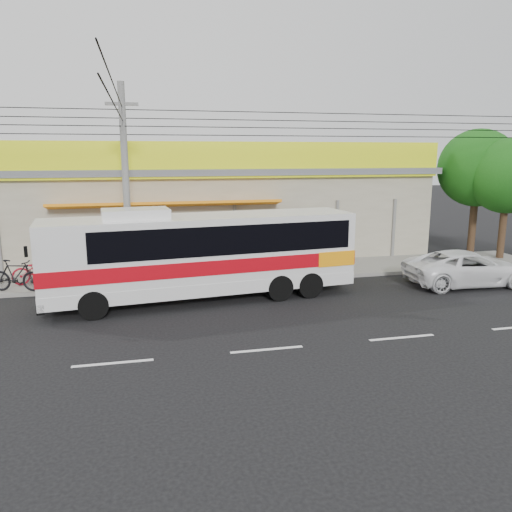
% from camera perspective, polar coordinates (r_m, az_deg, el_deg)
% --- Properties ---
extents(ground, '(120.00, 120.00, 0.00)m').
position_cam_1_polar(ground, '(15.95, -0.96, -7.33)').
color(ground, black).
rests_on(ground, ground).
extents(sidewalk, '(30.00, 3.20, 0.15)m').
position_cam_1_polar(sidewalk, '(21.61, -4.26, -2.07)').
color(sidewalk, slate).
rests_on(sidewalk, ground).
extents(lane_markings, '(50.00, 0.12, 0.01)m').
position_cam_1_polar(lane_markings, '(13.67, 1.24, -10.66)').
color(lane_markings, silver).
rests_on(lane_markings, ground).
extents(storefront_building, '(22.60, 9.20, 5.70)m').
position_cam_1_polar(storefront_building, '(26.64, -6.16, 5.36)').
color(storefront_building, gray).
rests_on(storefront_building, ground).
extents(coach_bus, '(11.14, 3.48, 3.37)m').
position_cam_1_polar(coach_bus, '(17.84, -5.55, 0.66)').
color(coach_bus, silver).
rests_on(coach_bus, ground).
extents(motorbike_red, '(2.17, 1.39, 1.07)m').
position_cam_1_polar(motorbike_red, '(21.49, -23.53, -1.42)').
color(motorbike_red, maroon).
rests_on(motorbike_red, sidewalk).
extents(motorbike_dark, '(2.08, 1.10, 1.20)m').
position_cam_1_polar(motorbike_dark, '(20.50, -25.73, -2.03)').
color(motorbike_dark, black).
rests_on(motorbike_dark, sidewalk).
extents(white_car, '(5.07, 2.50, 1.39)m').
position_cam_1_polar(white_car, '(21.66, 23.04, -1.27)').
color(white_car, white).
rests_on(white_car, ground).
extents(utility_pole, '(34.00, 14.00, 7.67)m').
position_cam_1_polar(utility_pole, '(19.00, -15.00, 14.71)').
color(utility_pole, slate).
rests_on(utility_pole, ground).
extents(tree_near, '(3.86, 3.86, 6.40)m').
position_cam_1_polar(tree_near, '(27.74, 24.25, 8.88)').
color(tree_near, black).
rests_on(tree_near, ground).
extents(tree_far, '(3.57, 3.57, 5.91)m').
position_cam_1_polar(tree_far, '(26.92, 27.06, 7.87)').
color(tree_far, black).
rests_on(tree_far, ground).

